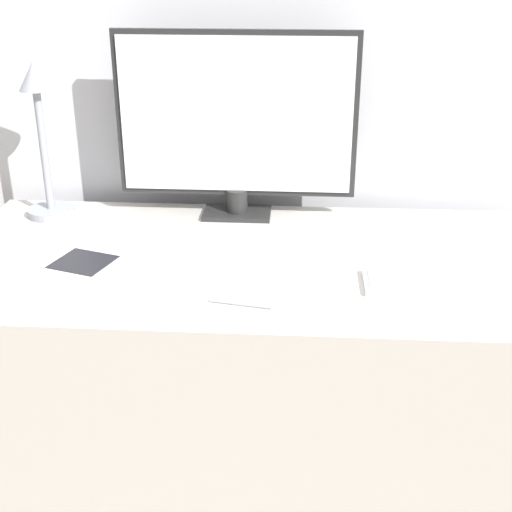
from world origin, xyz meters
TOP-DOWN VIEW (x-y plane):
  - wall_back at (0.00, 0.58)m, footprint 3.60×0.05m
  - desk at (0.00, 0.14)m, footprint 1.46×0.70m
  - monitor at (-0.07, 0.42)m, footprint 0.62×0.11m
  - keyboard at (0.40, 0.02)m, footprint 0.31×0.12m
  - laptop at (-0.38, 0.02)m, footprint 0.35×0.25m
  - ereader at (-0.38, 0.04)m, footprint 0.20×0.20m
  - desk_lamp at (-0.57, 0.39)m, footprint 0.12×0.12m
  - pen at (-0.02, -0.09)m, footprint 0.13×0.03m

SIDE VIEW (x-z plane):
  - desk at x=0.00m, z-range 0.00..0.70m
  - pen at x=-0.02m, z-range 0.70..0.71m
  - keyboard at x=0.40m, z-range 0.70..0.72m
  - laptop at x=-0.38m, z-range 0.70..0.72m
  - ereader at x=-0.38m, z-range 0.72..0.73m
  - desk_lamp at x=-0.57m, z-range 0.73..1.13m
  - monitor at x=-0.07m, z-range 0.72..1.20m
  - wall_back at x=0.00m, z-range 0.00..2.40m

